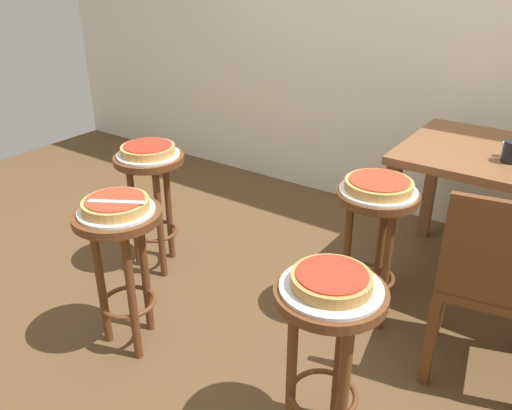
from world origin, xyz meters
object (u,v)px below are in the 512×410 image
Objects in this scene: stool_middle at (328,334)px; cup_near_edge at (512,152)px; serving_plate_rear at (378,191)px; pizza_rear at (379,185)px; condiment_shaker at (506,150)px; wooden_chair at (494,282)px; pizza_middle at (332,280)px; pizza_leftside at (148,149)px; serving_plate_middle at (331,288)px; serving_plate_foreground at (116,211)px; serving_plate_leftside at (148,155)px; stool_leftside at (152,187)px; stool_foreground at (122,250)px; pizza_foreground at (116,204)px; stool_rear at (374,228)px; pizza_server_knife at (116,202)px.

stool_middle is 1.33m from cup_near_edge.
pizza_rear reaches higher than serving_plate_rear.
wooden_chair is at bearing -77.08° from condiment_shaker.
pizza_leftside is at bearing 158.67° from pizza_middle.
pizza_middle is at bearing 0.00° from serving_plate_middle.
serving_plate_foreground is at bearing -178.91° from stool_middle.
cup_near_edge is at bearing 47.15° from serving_plate_foreground.
wooden_chair is (1.67, 0.13, -0.19)m from serving_plate_leftside.
pizza_leftside is at bearing -175.70° from wooden_chair.
stool_leftside is at bearing 124.13° from serving_plate_foreground.
stool_middle is 1.40m from stool_leftside.
serving_plate_leftside is (-1.31, 0.51, -0.03)m from pizza_middle.
serving_plate_rear is at bearing 45.14° from stool_foreground.
stool_leftside is (-1.31, 0.51, 0.00)m from stool_middle.
stool_foreground is at bearing -55.87° from serving_plate_leftside.
pizza_middle is at bearing 1.09° from pizza_foreground.
stool_foreground is 2.23× the size of pizza_rear.
wooden_chair reaches higher than stool_foreground.
condiment_shaker is (0.38, 0.56, 0.07)m from pizza_rear.
serving_plate_leftside is (-0.36, 0.53, -0.03)m from pizza_foreground.
stool_middle is 2.39× the size of pizza_leftside.
pizza_middle is 0.79× the size of serving_plate_leftside.
pizza_leftside is 3.88× the size of condiment_shaker.
stool_rear is 9.27× the size of condiment_shaker.
pizza_server_knife is (0.39, -0.55, 0.24)m from stool_leftside.
stool_rear is at bearing 45.14° from serving_plate_foreground.
condiment_shaker is (0.21, 1.33, 0.28)m from stool_middle.
cup_near_edge reaches higher than pizza_leftside.
pizza_leftside is (-1.31, 0.51, 0.03)m from serving_plate_middle.
pizza_middle is 0.92× the size of pizza_leftside.
condiment_shaker reaches higher than pizza_middle.
stool_leftside is at bearing 158.67° from serving_plate_middle.
wooden_chair is at bearing -13.20° from pizza_rear.
pizza_server_knife reaches higher than serving_plate_foreground.
pizza_server_knife is (-0.92, -0.04, 0.06)m from serving_plate_middle.
stool_rear is (1.13, 0.25, -0.21)m from pizza_leftside.
pizza_server_knife is at bearing -177.63° from pizza_middle.
pizza_server_knife is at bearing -129.55° from condiment_shaker.
stool_foreground is 9.27× the size of condiment_shaker.
serving_plate_foreground is 0.95× the size of serving_plate_middle.
stool_middle is 0.95m from pizza_server_knife.
stool_rear is 0.72m from cup_near_edge.
pizza_leftside is (-1.31, 0.51, 0.00)m from pizza_middle.
pizza_rear is 2.99× the size of cup_near_edge.
condiment_shaker is at bearing 81.06° from stool_middle.
serving_plate_leftside is at bearing 124.13° from stool_foreground.
pizza_leftside is 0.42× the size of stool_rear.
serving_plate_foreground is 1.40× the size of pizza_server_knife.
pizza_middle is 0.78m from pizza_rear.
stool_rear is at bearing 102.67° from pizza_middle.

